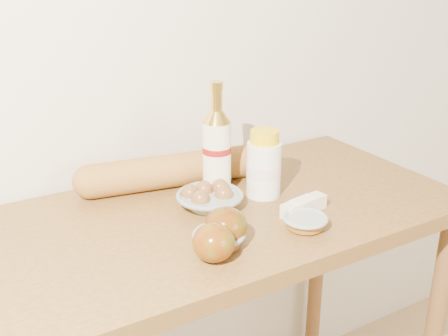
{
  "coord_description": "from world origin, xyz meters",
  "views": [
    {
      "loc": [
        -0.61,
        0.13,
        1.49
      ],
      "look_at": [
        0.0,
        1.15,
        1.02
      ],
      "focal_mm": 45.0,
      "sensor_mm": 36.0,
      "label": 1
    }
  ],
  "objects": [
    {
      "name": "apple_redgreen_front",
      "position": [
        -0.12,
        0.99,
        0.94
      ],
      "size": [
        0.09,
        0.09,
        0.08
      ],
      "rotation": [
        0.0,
        0.0,
        0.02
      ],
      "color": "#930B08",
      "rests_on": "table"
    },
    {
      "name": "sugar_bowl",
      "position": [
        -0.08,
        1.03,
        0.92
      ],
      "size": [
        0.13,
        0.13,
        0.03
      ],
      "rotation": [
        0.0,
        0.0,
        0.12
      ],
      "color": "#8D9A94",
      "rests_on": "table"
    },
    {
      "name": "cream_bottle",
      "position": [
        0.15,
        1.2,
        0.98
      ],
      "size": [
        0.1,
        0.1,
        0.17
      ],
      "rotation": [
        0.0,
        0.0,
        0.22
      ],
      "color": "white",
      "rests_on": "table"
    },
    {
      "name": "syrup_bowl",
      "position": [
        0.12,
        1.0,
        0.92
      ],
      "size": [
        0.11,
        0.11,
        0.03
      ],
      "rotation": [
        0.0,
        0.0,
        -0.05
      ],
      "color": "#929F99",
      "rests_on": "table"
    },
    {
      "name": "baguette",
      "position": [
        -0.02,
        1.37,
        0.94
      ],
      "size": [
        0.53,
        0.18,
        0.09
      ],
      "rotation": [
        0.0,
        0.0,
        -0.18
      ],
      "color": "#BF853A",
      "rests_on": "table"
    },
    {
      "name": "egg_bowl",
      "position": [
        -0.01,
        1.21,
        0.92
      ],
      "size": [
        0.18,
        0.18,
        0.06
      ],
      "rotation": [
        0.0,
        0.0,
        -0.08
      ],
      "color": "gray",
      "rests_on": "table"
    },
    {
      "name": "back_wall",
      "position": [
        0.0,
        1.51,
        1.3
      ],
      "size": [
        3.5,
        0.02,
        2.6
      ],
      "primitive_type": "cube",
      "color": "beige",
      "rests_on": "ground"
    },
    {
      "name": "butter_stick",
      "position": [
        0.17,
        1.06,
        0.92
      ],
      "size": [
        0.13,
        0.05,
        0.04
      ],
      "rotation": [
        0.0,
        0.0,
        0.16
      ],
      "color": "beige",
      "rests_on": "table"
    },
    {
      "name": "bourbon_bottle",
      "position": [
        0.05,
        1.26,
        1.02
      ],
      "size": [
        0.07,
        0.07,
        0.29
      ],
      "rotation": [
        0.0,
        0.0,
        0.01
      ],
      "color": "white",
      "rests_on": "table"
    },
    {
      "name": "apple_redgreen_right",
      "position": [
        -0.07,
        1.03,
        0.94
      ],
      "size": [
        0.11,
        0.11,
        0.08
      ],
      "rotation": [
        0.0,
        0.0,
        -0.27
      ],
      "color": "maroon",
      "rests_on": "table"
    },
    {
      "name": "table",
      "position": [
        0.0,
        1.18,
        0.78
      ],
      "size": [
        1.2,
        0.6,
        0.9
      ],
      "color": "olive",
      "rests_on": "ground"
    }
  ]
}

